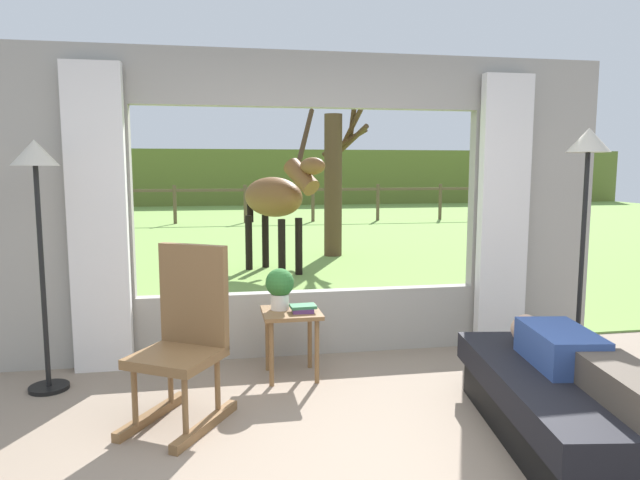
% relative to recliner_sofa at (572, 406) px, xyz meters
% --- Properties ---
extents(back_wall_with_window, '(5.20, 0.12, 2.55)m').
position_rel_recliner_sofa_xyz_m(back_wall_with_window, '(-1.25, 1.89, 1.03)').
color(back_wall_with_window, '#9E998E').
rests_on(back_wall_with_window, ground_plane).
extents(curtain_panel_left, '(0.44, 0.10, 2.40)m').
position_rel_recliner_sofa_xyz_m(curtain_panel_left, '(-2.94, 1.75, 0.98)').
color(curtain_panel_left, silver).
rests_on(curtain_panel_left, ground_plane).
extents(curtain_panel_right, '(0.44, 0.10, 2.40)m').
position_rel_recliner_sofa_xyz_m(curtain_panel_right, '(0.44, 1.75, 0.98)').
color(curtain_panel_right, silver).
rests_on(curtain_panel_right, ground_plane).
extents(outdoor_pasture_lawn, '(36.00, 21.68, 0.02)m').
position_rel_recliner_sofa_xyz_m(outdoor_pasture_lawn, '(-1.25, 12.79, -0.21)').
color(outdoor_pasture_lawn, '#759E47').
rests_on(outdoor_pasture_lawn, ground_plane).
extents(distant_hill_ridge, '(36.00, 2.00, 2.40)m').
position_rel_recliner_sofa_xyz_m(distant_hill_ridge, '(-1.25, 22.63, 0.98)').
color(distant_hill_ridge, olive).
rests_on(distant_hill_ridge, ground_plane).
extents(recliner_sofa, '(1.14, 1.81, 0.42)m').
position_rel_recliner_sofa_xyz_m(recliner_sofa, '(0.00, 0.00, 0.00)').
color(recliner_sofa, black).
rests_on(recliner_sofa, ground_plane).
extents(reclining_person, '(0.43, 1.44, 0.22)m').
position_rel_recliner_sofa_xyz_m(reclining_person, '(-0.00, -0.05, 0.30)').
color(reclining_person, '#334C8C').
rests_on(reclining_person, recliner_sofa).
extents(rocking_chair, '(0.74, 0.82, 1.12)m').
position_rel_recliner_sofa_xyz_m(rocking_chair, '(-2.24, 0.72, 0.33)').
color(rocking_chair, brown).
rests_on(rocking_chair, ground_plane).
extents(side_table, '(0.44, 0.44, 0.52)m').
position_rel_recliner_sofa_xyz_m(side_table, '(-1.48, 1.35, 0.21)').
color(side_table, brown).
rests_on(side_table, ground_plane).
extents(potted_plant, '(0.22, 0.22, 0.32)m').
position_rel_recliner_sofa_xyz_m(potted_plant, '(-1.56, 1.41, 0.48)').
color(potted_plant, silver).
rests_on(potted_plant, side_table).
extents(book_stack, '(0.20, 0.15, 0.05)m').
position_rel_recliner_sofa_xyz_m(book_stack, '(-1.40, 1.29, 0.33)').
color(book_stack, '#59336B').
rests_on(book_stack, side_table).
extents(floor_lamp_left, '(0.32, 0.32, 1.80)m').
position_rel_recliner_sofa_xyz_m(floor_lamp_left, '(-3.26, 1.39, 1.23)').
color(floor_lamp_left, black).
rests_on(floor_lamp_left, ground_plane).
extents(floor_lamp_right, '(0.32, 0.32, 1.90)m').
position_rel_recliner_sofa_xyz_m(floor_lamp_right, '(0.72, 1.01, 1.32)').
color(floor_lamp_right, black).
rests_on(floor_lamp_right, ground_plane).
extents(horse, '(1.25, 1.72, 1.73)m').
position_rel_recliner_sofa_xyz_m(horse, '(-1.16, 5.67, 0.94)').
color(horse, brown).
rests_on(horse, outdoor_pasture_lawn).
extents(pasture_tree, '(1.35, 1.09, 2.99)m').
position_rel_recliner_sofa_xyz_m(pasture_tree, '(0.04, 7.24, 1.21)').
color(pasture_tree, '#4C3823').
rests_on(pasture_tree, outdoor_pasture_lawn).
extents(pasture_fence_line, '(16.10, 0.10, 1.10)m').
position_rel_recliner_sofa_xyz_m(pasture_fence_line, '(-1.25, 13.87, 0.53)').
color(pasture_fence_line, brown).
rests_on(pasture_fence_line, outdoor_pasture_lawn).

